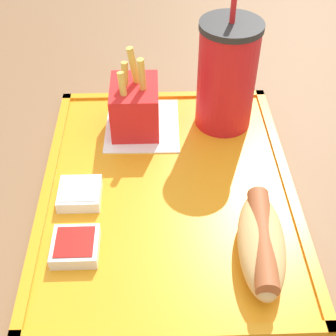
{
  "coord_description": "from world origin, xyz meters",
  "views": [
    {
      "loc": [
        0.4,
        -0.03,
        1.19
      ],
      "look_at": [
        -0.01,
        -0.02,
        0.8
      ],
      "focal_mm": 50.0,
      "sensor_mm": 36.0,
      "label": 1
    }
  ],
  "objects_px": {
    "fries_carton": "(135,106)",
    "sauce_cup_ketchup": "(75,246)",
    "soda_cup": "(227,76)",
    "hot_dog_far": "(261,242)",
    "sauce_cup_mayo": "(80,193)"
  },
  "relations": [
    {
      "from": "fries_carton",
      "to": "sauce_cup_mayo",
      "type": "relative_size",
      "value": 2.39
    },
    {
      "from": "soda_cup",
      "to": "sauce_cup_ketchup",
      "type": "bearing_deg",
      "value": -39.52
    },
    {
      "from": "soda_cup",
      "to": "sauce_cup_mayo",
      "type": "xyz_separation_m",
      "value": [
        0.15,
        -0.19,
        -0.07
      ]
    },
    {
      "from": "soda_cup",
      "to": "fries_carton",
      "type": "distance_m",
      "value": 0.13
    },
    {
      "from": "fries_carton",
      "to": "sauce_cup_ketchup",
      "type": "relative_size",
      "value": 2.39
    },
    {
      "from": "fries_carton",
      "to": "sauce_cup_ketchup",
      "type": "distance_m",
      "value": 0.22
    },
    {
      "from": "fries_carton",
      "to": "sauce_cup_mayo",
      "type": "height_order",
      "value": "fries_carton"
    },
    {
      "from": "fries_carton",
      "to": "sauce_cup_ketchup",
      "type": "height_order",
      "value": "fries_carton"
    },
    {
      "from": "fries_carton",
      "to": "sauce_cup_ketchup",
      "type": "bearing_deg",
      "value": -15.82
    },
    {
      "from": "sauce_cup_mayo",
      "to": "fries_carton",
      "type": "bearing_deg",
      "value": 154.71
    },
    {
      "from": "sauce_cup_ketchup",
      "to": "soda_cup",
      "type": "bearing_deg",
      "value": 140.48
    },
    {
      "from": "hot_dog_far",
      "to": "sauce_cup_ketchup",
      "type": "relative_size",
      "value": 2.85
    },
    {
      "from": "sauce_cup_ketchup",
      "to": "fries_carton",
      "type": "bearing_deg",
      "value": 164.18
    },
    {
      "from": "hot_dog_far",
      "to": "sauce_cup_mayo",
      "type": "bearing_deg",
      "value": -114.3
    },
    {
      "from": "hot_dog_far",
      "to": "sauce_cup_mayo",
      "type": "height_order",
      "value": "hot_dog_far"
    }
  ]
}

